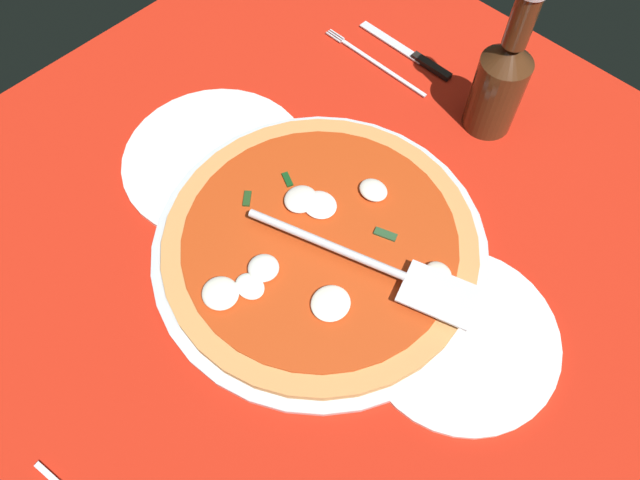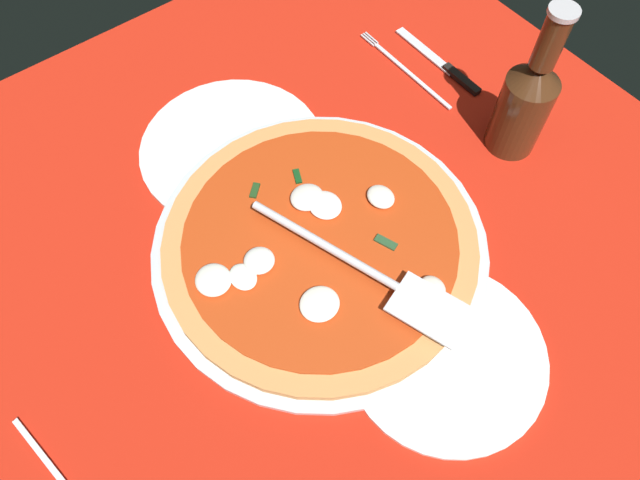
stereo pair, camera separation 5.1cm
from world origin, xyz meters
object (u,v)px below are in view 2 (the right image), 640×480
dinner_plate_left (446,355)px  pizza (319,242)px  beer_bottle (526,101)px  pizza_server (365,271)px  dinner_plate_right (232,149)px  place_setting_near (425,70)px

dinner_plate_left → pizza: (19.49, 2.73, 1.38)cm
dinner_plate_left → beer_bottle: bearing=-59.1°
pizza → beer_bottle: (-2.74, -30.75, 6.42)cm
dinner_plate_left → beer_bottle: (16.75, -28.03, 7.80)cm
dinner_plate_left → pizza_server: 12.93cm
pizza → beer_bottle: 31.53cm
dinner_plate_left → dinner_plate_right: 39.06cm
place_setting_near → beer_bottle: (-17.11, 0.45, 7.95)cm
pizza → pizza_server: bearing=-172.5°
pizza → dinner_plate_left: bearing=-172.0°
pizza_server → place_setting_near: 37.34cm
dinner_plate_right → beer_bottle: (-22.22, -30.65, 7.80)cm
place_setting_near → beer_bottle: bearing=178.8°
pizza → place_setting_near: bearing=-65.3°
pizza_server → pizza: bearing=169.1°
pizza_server → beer_bottle: (4.46, -29.80, 4.19)cm
dinner_plate_left → place_setting_near: (33.86, -28.48, -0.15)cm
dinner_plate_left → place_setting_near: size_ratio=1.06×
dinner_plate_right → pizza_server: 26.94cm
dinner_plate_right → beer_bottle: size_ratio=1.13×
beer_bottle → dinner_plate_right: bearing=54.1°
pizza_server → beer_bottle: bearing=80.0°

